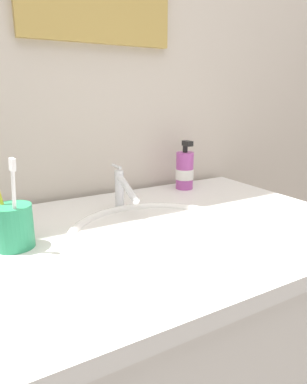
{
  "coord_description": "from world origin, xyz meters",
  "views": [
    {
      "loc": [
        -0.39,
        -0.65,
        1.15
      ],
      "look_at": [
        -0.02,
        -0.01,
        0.94
      ],
      "focal_mm": 32.19,
      "sensor_mm": 36.0,
      "label": 1
    }
  ],
  "objects_px": {
    "faucet": "(122,188)",
    "toothbrush_cup": "(13,227)",
    "soap_dispenser": "(185,171)",
    "toothbrush_white": "(14,199)"
  },
  "relations": [
    {
      "from": "faucet",
      "to": "soap_dispenser",
      "type": "relative_size",
      "value": 0.92
    },
    {
      "from": "faucet",
      "to": "toothbrush_cup",
      "type": "relative_size",
      "value": 1.64
    },
    {
      "from": "soap_dispenser",
      "to": "toothbrush_cup",
      "type": "bearing_deg",
      "value": -159.54
    },
    {
      "from": "toothbrush_white",
      "to": "soap_dispenser",
      "type": "distance_m",
      "value": 0.61
    },
    {
      "from": "faucet",
      "to": "soap_dispenser",
      "type": "distance_m",
      "value": 0.29
    },
    {
      "from": "faucet",
      "to": "toothbrush_cup",
      "type": "xyz_separation_m",
      "value": [
        -0.29,
        -0.11,
        -0.02
      ]
    },
    {
      "from": "toothbrush_white",
      "to": "soap_dispenser",
      "type": "height_order",
      "value": "toothbrush_white"
    },
    {
      "from": "faucet",
      "to": "toothbrush_white",
      "type": "bearing_deg",
      "value": -154.08
    },
    {
      "from": "toothbrush_cup",
      "to": "soap_dispenser",
      "type": "distance_m",
      "value": 0.6
    },
    {
      "from": "faucet",
      "to": "toothbrush_cup",
      "type": "bearing_deg",
      "value": -159.19
    }
  ]
}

